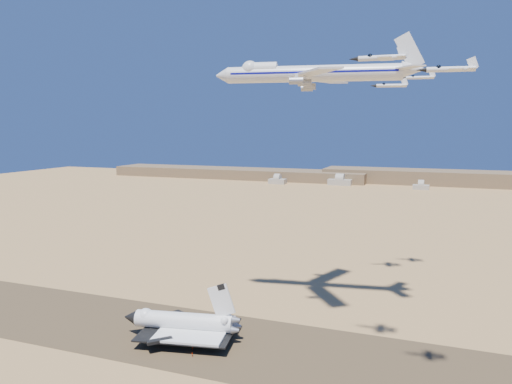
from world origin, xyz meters
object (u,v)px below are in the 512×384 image
(shuttle, at_px, (183,323))
(carrier_747, at_px, (306,74))
(crew_a, at_px, (193,344))
(chase_jet_b, at_px, (449,69))
(crew_b, at_px, (193,348))
(chase_jet_c, at_px, (390,85))
(crew_c, at_px, (192,354))
(chase_jet_d, at_px, (419,77))
(chase_jet_a, at_px, (380,58))

(shuttle, relative_size, carrier_747, 0.55)
(carrier_747, relative_size, crew_a, 43.08)
(chase_jet_b, bearing_deg, shuttle, 158.99)
(crew_a, distance_m, crew_b, 2.16)
(crew_a, height_order, chase_jet_c, chase_jet_c)
(shuttle, distance_m, crew_b, 11.48)
(shuttle, bearing_deg, crew_c, -60.63)
(chase_jet_b, height_order, chase_jet_d, chase_jet_d)
(crew_a, distance_m, chase_jet_a, 110.43)
(carrier_747, height_order, chase_jet_d, carrier_747)
(chase_jet_b, distance_m, chase_jet_c, 108.73)
(chase_jet_a, distance_m, chase_jet_d, 104.14)
(crew_b, relative_size, chase_jet_b, 0.11)
(shuttle, relative_size, crew_b, 27.58)
(carrier_747, xyz_separation_m, chase_jet_a, (32.55, -42.97, -1.05))
(shuttle, bearing_deg, chase_jet_d, 42.97)
(chase_jet_b, bearing_deg, chase_jet_a, 133.43)
(carrier_747, distance_m, chase_jet_a, 53.92)
(shuttle, relative_size, crew_a, 23.72)
(chase_jet_b, xyz_separation_m, chase_jet_c, (-24.63, 105.80, 4.87))
(crew_b, relative_size, chase_jet_a, 0.10)
(chase_jet_b, bearing_deg, crew_b, 162.64)
(carrier_747, distance_m, chase_jet_c, 54.52)
(crew_c, height_order, chase_jet_d, chase_jet_d)
(crew_c, distance_m, chase_jet_b, 115.42)
(chase_jet_d, bearing_deg, chase_jet_c, -138.08)
(carrier_747, distance_m, crew_b, 106.84)
(shuttle, xyz_separation_m, chase_jet_b, (84.50, -21.27, 82.70))
(chase_jet_a, relative_size, chase_jet_c, 0.97)
(shuttle, xyz_separation_m, crew_b, (7.65, -7.06, -4.85))
(crew_b, bearing_deg, chase_jet_b, -122.42)
(shuttle, height_order, chase_jet_a, chase_jet_a)
(crew_b, bearing_deg, chase_jet_d, -53.25)
(chase_jet_d, bearing_deg, chase_jet_a, -99.28)
(crew_a, height_order, crew_c, crew_a)
(chase_jet_d, bearing_deg, crew_a, -128.93)
(crew_c, height_order, chase_jet_c, chase_jet_c)
(carrier_747, distance_m, crew_a, 106.18)
(crew_a, xyz_separation_m, crew_c, (3.14, -6.58, -0.12))
(carrier_747, height_order, crew_b, carrier_747)
(chase_jet_c, bearing_deg, shuttle, -138.90)
(crew_c, relative_size, chase_jet_d, 0.10)
(shuttle, xyz_separation_m, chase_jet_d, (71.26, 97.48, 91.83))
(carrier_747, bearing_deg, chase_jet_b, -58.08)
(chase_jet_a, bearing_deg, chase_jet_c, 93.89)
(crew_a, bearing_deg, chase_jet_a, -70.88)
(crew_a, bearing_deg, shuttle, 73.32)
(chase_jet_c, relative_size, chase_jet_d, 1.04)
(carrier_747, relative_size, chase_jet_b, 5.70)
(crew_c, bearing_deg, chase_jet_b, -136.20)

